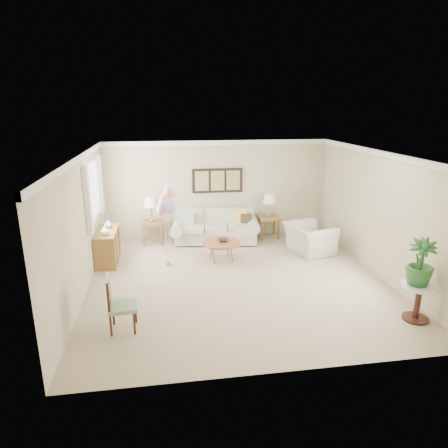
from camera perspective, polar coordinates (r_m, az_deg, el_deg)
The scene contains 18 objects.
ground_plane at distance 8.34m, azimuth 1.95°, elevation -8.05°, with size 6.00×6.00×0.00m, color #BBAB94.
room_shell at distance 7.87m, azimuth 1.16°, elevation 3.00°, with size 6.04×6.04×2.60m.
wall_art_triptych at distance 10.68m, azimuth -0.93°, elevation 6.22°, with size 1.35×0.06×0.65m.
sofa at distance 10.53m, azimuth -1.18°, elevation -0.73°, with size 2.42×1.15×0.85m.
end_table_left at distance 10.49m, azimuth -10.21°, elevation -0.12°, with size 0.55×0.50×0.60m.
end_table_right at distance 10.87m, azimuth 6.39°, elevation 0.66°, with size 0.55×0.50×0.60m.
lamp_left at distance 10.34m, azimuth -10.38°, elevation 3.05°, with size 0.37×0.37×0.65m.
lamp_right at distance 10.73m, azimuth 6.49°, elevation 3.55°, with size 0.35×0.35×0.61m.
coffee_table at distance 9.24m, azimuth -0.38°, elevation -2.75°, with size 0.89×0.89×0.45m.
decor_bowl at distance 9.23m, azimuth -0.15°, elevation -2.34°, with size 0.25×0.25×0.06m, color #2A2421.
armchair at distance 9.97m, azimuth 12.11°, elevation -2.04°, with size 1.08×0.95×0.70m, color beige.
side_table at distance 7.46m, azimuth 26.08°, elevation -8.92°, with size 0.59×0.59×0.64m.
potted_plant at distance 7.25m, azimuth 26.25°, elevation -4.92°, with size 0.44×0.44×0.79m, color #26532D.
accent_chair at distance 6.65m, azimuth -14.91°, elevation -10.82°, with size 0.48×0.48×0.92m.
credenza at distance 9.55m, azimuth -16.29°, elevation -3.06°, with size 0.46×1.20×0.74m.
vase_white at distance 9.11m, azimuth -16.64°, elevation -0.89°, with size 0.20×0.20×0.21m, color white.
vase_sage at distance 9.63m, azimuth -16.23°, elevation 0.03°, with size 0.19×0.19×0.19m, color #B1B1B1.
balloon_cluster at distance 8.69m, azimuth -8.28°, elevation 2.91°, with size 0.44×0.48×1.84m.
Camera 1 is at (-1.44, -7.44, 3.48)m, focal length 32.00 mm.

